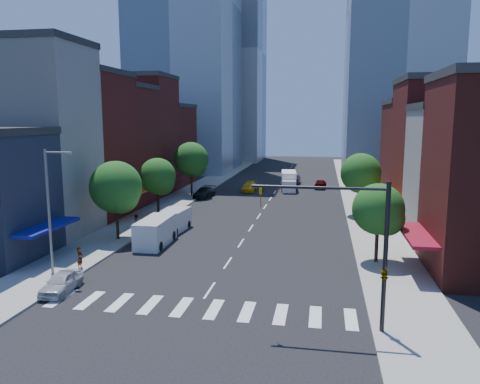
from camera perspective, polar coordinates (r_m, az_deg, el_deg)
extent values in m
plane|color=black|center=(31.78, -3.72, -11.88)|extent=(220.00, 220.00, 0.00)
cube|color=gray|center=(72.45, -5.79, 0.06)|extent=(5.00, 120.00, 0.15)
cube|color=gray|center=(69.93, 14.32, -0.50)|extent=(5.00, 120.00, 0.15)
cube|color=silver|center=(29.09, -5.17, -13.92)|extent=(19.00, 3.00, 0.01)
cube|color=beige|center=(49.65, -24.62, 5.53)|extent=(12.00, 8.00, 18.00)
cube|color=#5E1716|center=(56.89, -19.70, 5.16)|extent=(12.00, 9.00, 16.00)
cube|color=#541B15|center=(64.43, -15.93, 5.29)|extent=(12.00, 8.00, 15.00)
cube|color=#5E1716|center=(72.10, -13.01, 6.57)|extent=(12.00, 9.00, 17.00)
cube|color=#541B15|center=(81.02, -10.33, 5.48)|extent=(12.00, 10.00, 13.00)
cube|color=#5E1716|center=(54.72, 24.77, 4.20)|extent=(12.00, 10.00, 15.00)
cube|color=#541B15|center=(64.49, 22.50, 4.06)|extent=(12.00, 10.00, 13.00)
cube|color=#8C99A8|center=(105.71, -6.68, 21.93)|extent=(20.00, 22.00, 70.00)
cube|color=#9EA5AD|center=(93.59, 18.95, 20.09)|extent=(18.00, 20.00, 60.00)
cube|color=#9EA5AD|center=(127.44, -1.45, 16.56)|extent=(18.00, 18.00, 56.00)
cylinder|color=black|center=(25.57, 17.29, -7.71)|extent=(0.24, 0.24, 8.00)
cylinder|color=black|center=(24.57, 9.57, 0.52)|extent=(7.00, 0.16, 0.16)
imported|color=gold|center=(24.87, 2.60, -0.66)|extent=(0.22, 0.18, 1.10)
imported|color=gold|center=(25.80, 17.21, -9.41)|extent=(0.48, 2.24, 0.90)
cylinder|color=slate|center=(36.07, -22.27, -2.32)|extent=(0.20, 0.20, 9.00)
cylinder|color=slate|center=(35.00, -21.30, 4.52)|extent=(2.00, 0.14, 0.14)
cube|color=slate|center=(34.54, -20.02, 4.45)|extent=(0.50, 0.25, 0.18)
cylinder|color=black|center=(44.93, -14.74, -3.11)|extent=(0.28, 0.28, 3.92)
sphere|color=#134517|center=(44.42, -14.89, 0.60)|extent=(4.80, 4.80, 4.80)
sphere|color=#134517|center=(44.01, -14.31, -0.37)|extent=(3.36, 3.36, 3.36)
cylinder|color=black|center=(54.94, -9.94, -0.91)|extent=(0.28, 0.28, 3.64)
sphere|color=#134517|center=(54.54, -10.02, 1.92)|extent=(4.20, 4.20, 4.20)
sphere|color=#134517|center=(54.14, -9.51, 1.19)|extent=(2.94, 2.94, 2.94)
cylinder|color=black|center=(68.06, -5.93, 1.33)|extent=(0.28, 0.28, 4.20)
sphere|color=#134517|center=(67.71, -5.98, 3.97)|extent=(5.00, 5.00, 5.00)
sphere|color=#134517|center=(67.33, -5.54, 3.31)|extent=(3.50, 3.50, 3.50)
cylinder|color=black|center=(38.26, 16.33, -5.72)|extent=(0.28, 0.28, 3.36)
sphere|color=#134517|center=(37.71, 16.50, -2.01)|extent=(4.00, 4.00, 4.00)
sphere|color=#134517|center=(37.61, 17.42, -3.01)|extent=(2.80, 2.80, 2.80)
cylinder|color=black|center=(55.75, 14.40, -0.77)|extent=(0.28, 0.28, 3.92)
sphere|color=#134517|center=(55.34, 14.52, 2.24)|extent=(4.60, 4.60, 4.60)
sphere|color=#134517|center=(55.17, 15.13, 1.46)|extent=(3.22, 3.22, 3.22)
imported|color=#BBBAC0|center=(33.33, -20.94, -10.24)|extent=(1.84, 4.05, 1.35)
imported|color=black|center=(47.00, -9.41, -4.14)|extent=(1.76, 4.42, 1.43)
imported|color=#999999|center=(50.56, -9.42, -3.25)|extent=(2.38, 4.90, 1.34)
imported|color=black|center=(67.25, -4.40, -0.05)|extent=(2.55, 5.22, 1.46)
cube|color=silver|center=(42.88, -10.27, -4.79)|extent=(2.38, 5.72, 2.38)
cube|color=black|center=(40.83, -11.28, -5.03)|extent=(2.12, 1.18, 1.02)
cylinder|color=black|center=(41.68, -12.45, -6.39)|extent=(0.30, 0.87, 0.86)
cylinder|color=black|center=(40.99, -9.77, -6.57)|extent=(0.30, 0.87, 0.86)
cylinder|color=black|center=(45.16, -10.67, -5.13)|extent=(0.30, 0.87, 0.86)
cylinder|color=black|center=(44.53, -8.18, -5.27)|extent=(0.30, 0.87, 0.86)
cube|color=silver|center=(47.67, -8.11, -3.50)|extent=(2.44, 5.18, 2.11)
cube|color=black|center=(45.90, -9.05, -3.63)|extent=(1.94, 1.16, 0.91)
cylinder|color=black|center=(46.67, -9.94, -4.71)|extent=(0.32, 0.78, 0.76)
cylinder|color=black|center=(45.95, -7.88, -4.87)|extent=(0.32, 0.78, 0.76)
cylinder|color=black|center=(49.70, -8.28, -3.82)|extent=(0.32, 0.78, 0.76)
cylinder|color=black|center=(49.03, -6.33, -3.96)|extent=(0.32, 0.78, 0.76)
imported|color=yellow|center=(72.82, 1.17, 0.66)|extent=(2.07, 4.91, 1.41)
imported|color=black|center=(81.86, 6.73, 1.56)|extent=(1.72, 4.61, 1.51)
imported|color=#999999|center=(76.77, 9.78, 0.98)|extent=(2.04, 4.46, 1.48)
cube|color=white|center=(74.53, 5.96, 1.39)|extent=(2.74, 6.14, 2.93)
cube|color=white|center=(71.14, 6.00, 0.65)|extent=(2.16, 1.83, 1.83)
cylinder|color=black|center=(71.94, 5.18, 0.28)|extent=(0.35, 0.85, 0.83)
cylinder|color=black|center=(71.98, 6.79, 0.26)|extent=(0.35, 0.85, 0.83)
cylinder|color=black|center=(76.02, 5.16, 0.75)|extent=(0.35, 0.85, 0.83)
cylinder|color=black|center=(76.06, 6.68, 0.73)|extent=(0.35, 0.85, 0.83)
imported|color=#999999|center=(37.21, -18.92, -7.61)|extent=(0.43, 0.63, 1.68)
imported|color=#999999|center=(46.45, -12.58, -3.86)|extent=(1.04, 1.16, 1.97)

